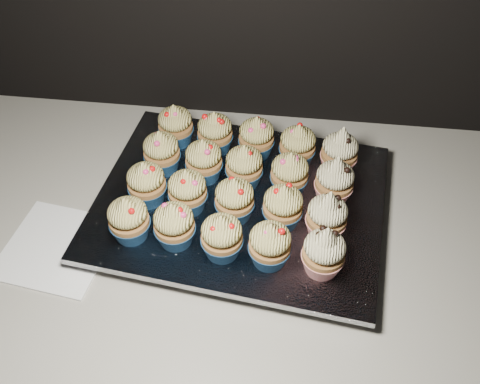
{
  "coord_description": "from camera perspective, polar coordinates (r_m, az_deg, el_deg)",
  "views": [
    {
      "loc": [
        -0.11,
        1.14,
        1.59
      ],
      "look_at": [
        -0.18,
        1.74,
        0.95
      ],
      "focal_mm": 40.0,
      "sensor_mm": 36.0,
      "label": 1
    }
  ],
  "objects": [
    {
      "name": "cabinet",
      "position": [
        1.29,
        7.98,
        -17.85
      ],
      "size": [
        2.4,
        0.6,
        0.86
      ],
      "primitive_type": "cube",
      "color": "black",
      "rests_on": "ground"
    },
    {
      "name": "worktop",
      "position": [
        0.91,
        10.89,
        -5.59
      ],
      "size": [
        2.44,
        0.64,
        0.04
      ],
      "primitive_type": "cube",
      "color": "beige",
      "rests_on": "cabinet"
    },
    {
      "name": "napkin",
      "position": [
        0.91,
        -18.9,
        -5.63
      ],
      "size": [
        0.18,
        0.18,
        0.0
      ],
      "primitive_type": "cube",
      "rotation": [
        0.0,
        0.0,
        -0.14
      ],
      "color": "white",
      "rests_on": "worktop"
    },
    {
      "name": "baking_tray",
      "position": [
        0.9,
        0.0,
        -1.69
      ],
      "size": [
        0.47,
        0.38,
        0.02
      ],
      "primitive_type": "cube",
      "rotation": [
        0.0,
        0.0,
        -0.12
      ],
      "color": "black",
      "rests_on": "worktop"
    },
    {
      "name": "foil_lining",
      "position": [
        0.89,
        0.0,
        -0.97
      ],
      "size": [
        0.51,
        0.42,
        0.01
      ],
      "primitive_type": "cube",
      "rotation": [
        0.0,
        0.0,
        -0.12
      ],
      "color": "silver",
      "rests_on": "baking_tray"
    },
    {
      "name": "cupcake_0",
      "position": [
        0.82,
        -11.78,
        -2.85
      ],
      "size": [
        0.06,
        0.06,
        0.08
      ],
      "color": "navy",
      "rests_on": "foil_lining"
    },
    {
      "name": "cupcake_1",
      "position": [
        0.8,
        -7.02,
        -3.48
      ],
      "size": [
        0.06,
        0.06,
        0.08
      ],
      "color": "navy",
      "rests_on": "foil_lining"
    },
    {
      "name": "cupcake_2",
      "position": [
        0.78,
        -1.96,
        -4.77
      ],
      "size": [
        0.06,
        0.06,
        0.08
      ],
      "color": "navy",
      "rests_on": "foil_lining"
    },
    {
      "name": "cupcake_3",
      "position": [
        0.78,
        3.2,
        -5.61
      ],
      "size": [
        0.06,
        0.06,
        0.08
      ],
      "color": "navy",
      "rests_on": "foil_lining"
    },
    {
      "name": "cupcake_4",
      "position": [
        0.77,
        8.94,
        -6.32
      ],
      "size": [
        0.06,
        0.06,
        0.1
      ],
      "color": "red",
      "rests_on": "foil_lining"
    },
    {
      "name": "cupcake_5",
      "position": [
        0.87,
        -9.94,
        0.93
      ],
      "size": [
        0.06,
        0.06,
        0.08
      ],
      "color": "navy",
      "rests_on": "foil_lining"
    },
    {
      "name": "cupcake_6",
      "position": [
        0.85,
        -5.62,
        0.1
      ],
      "size": [
        0.06,
        0.06,
        0.08
      ],
      "color": "navy",
      "rests_on": "foil_lining"
    },
    {
      "name": "cupcake_7",
      "position": [
        0.83,
        -0.59,
        -0.82
      ],
      "size": [
        0.06,
        0.06,
        0.08
      ],
      "color": "navy",
      "rests_on": "foil_lining"
    },
    {
      "name": "cupcake_8",
      "position": [
        0.82,
        4.58,
        -1.55
      ],
      "size": [
        0.06,
        0.06,
        0.08
      ],
      "color": "navy",
      "rests_on": "foil_lining"
    },
    {
      "name": "cupcake_9",
      "position": [
        0.82,
        9.25,
        -2.55
      ],
      "size": [
        0.06,
        0.06,
        0.1
      ],
      "color": "red",
      "rests_on": "foil_lining"
    },
    {
      "name": "cupcake_10",
      "position": [
        0.92,
        -8.36,
        4.24
      ],
      "size": [
        0.06,
        0.06,
        0.08
      ],
      "color": "navy",
      "rests_on": "foil_lining"
    },
    {
      "name": "cupcake_11",
      "position": [
        0.9,
        -3.88,
        3.37
      ],
      "size": [
        0.06,
        0.06,
        0.08
      ],
      "color": "navy",
      "rests_on": "foil_lining"
    },
    {
      "name": "cupcake_12",
      "position": [
        0.88,
        0.45,
        2.76
      ],
      "size": [
        0.06,
        0.06,
        0.08
      ],
      "color": "navy",
      "rests_on": "foil_lining"
    },
    {
      "name": "cupcake_13",
      "position": [
        0.87,
        5.3,
        1.95
      ],
      "size": [
        0.06,
        0.06,
        0.08
      ],
      "color": "navy",
      "rests_on": "foil_lining"
    },
    {
      "name": "cupcake_14",
      "position": [
        0.87,
        10.05,
        1.18
      ],
      "size": [
        0.06,
        0.06,
        0.1
      ],
      "color": "red",
      "rests_on": "foil_lining"
    },
    {
      "name": "cupcake_15",
      "position": [
        0.97,
        -6.89,
        7.05
      ],
      "size": [
        0.06,
        0.06,
        0.08
      ],
      "color": "navy",
      "rests_on": "foil_lining"
    },
    {
      "name": "cupcake_16",
      "position": [
        0.95,
        -2.69,
        6.33
      ],
      "size": [
        0.06,
        0.06,
        0.08
      ],
      "color": "navy",
      "rests_on": "foil_lining"
    },
    {
      "name": "cupcake_17",
      "position": [
        0.94,
        1.76,
        5.83
      ],
      "size": [
        0.06,
        0.06,
        0.08
      ],
      "color": "navy",
      "rests_on": "foil_lining"
    },
    {
      "name": "cupcake_18",
      "position": [
        0.93,
        6.15,
        4.94
      ],
      "size": [
        0.06,
        0.06,
        0.08
      ],
      "color": "navy",
      "rests_on": "foil_lining"
    },
    {
      "name": "cupcake_19",
      "position": [
        0.92,
        10.57,
        4.26
      ],
      "size": [
        0.06,
        0.06,
        0.1
      ],
      "color": "red",
      "rests_on": "foil_lining"
    }
  ]
}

